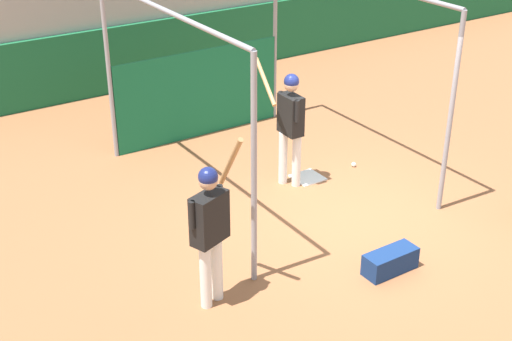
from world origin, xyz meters
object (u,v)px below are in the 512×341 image
player_waiting (210,224)px  equipment_bag (390,261)px  player_batter (290,120)px  baseball (354,164)px

player_waiting → equipment_bag: 2.39m
player_batter → equipment_bag: player_batter is taller
player_waiting → player_batter: bearing=18.6°
player_batter → baseball: player_batter is taller
player_batter → player_waiting: (-2.42, -1.90, -0.01)m
baseball → player_waiting: bearing=-153.6°
player_waiting → equipment_bag: bearing=-36.8°
player_waiting → baseball: 4.17m
player_batter → equipment_bag: bearing=174.5°
player_batter → baseball: (1.21, -0.09, -1.01)m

